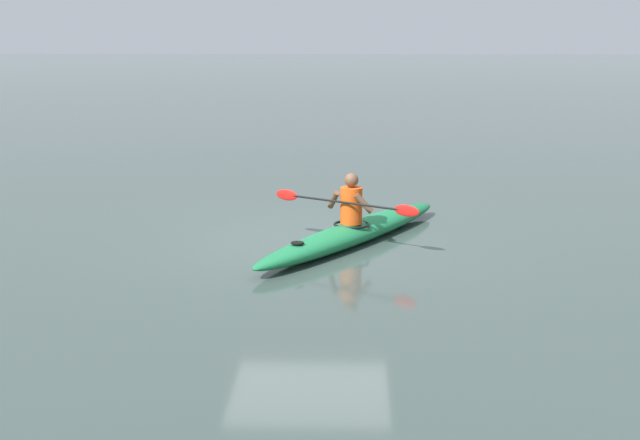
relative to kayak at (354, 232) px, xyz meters
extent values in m
plane|color=#384742|center=(0.68, -0.09, -0.16)|extent=(160.00, 160.00, 0.00)
ellipsoid|color=#19723F|center=(0.00, 0.00, 0.00)|extent=(3.13, 4.53, 0.32)
torus|color=black|center=(0.04, 0.06, 0.14)|extent=(0.76, 0.76, 0.04)
cylinder|color=black|center=(0.78, 1.26, 0.15)|extent=(0.18, 0.18, 0.02)
cylinder|color=#E04C14|center=(0.04, 0.07, 0.43)|extent=(0.33, 0.33, 0.55)
sphere|color=brown|center=(0.04, 0.07, 0.82)|extent=(0.21, 0.21, 0.21)
cylinder|color=black|center=(0.15, 0.24, 0.51)|extent=(1.79, 1.13, 0.03)
ellipsoid|color=red|center=(-0.74, 0.79, 0.51)|extent=(0.36, 0.24, 0.17)
ellipsoid|color=red|center=(1.04, -0.31, 0.51)|extent=(0.36, 0.24, 0.17)
cylinder|color=brown|center=(-0.14, 0.28, 0.51)|extent=(0.32, 0.13, 0.34)
cylinder|color=brown|center=(0.31, 0.00, 0.51)|extent=(0.22, 0.29, 0.34)
camera|label=1|loc=(0.05, 13.01, 3.12)|focal=49.58mm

